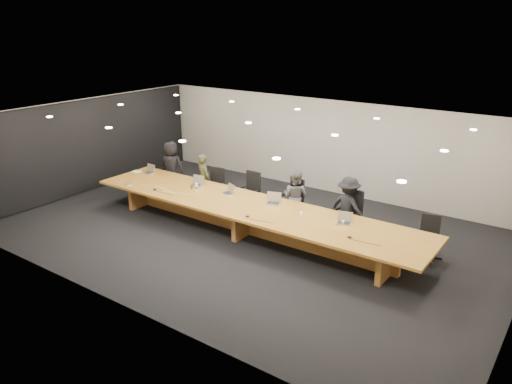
# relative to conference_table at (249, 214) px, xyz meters

# --- Properties ---
(ground) EXTENTS (12.00, 12.00, 0.00)m
(ground) POSITION_rel_conference_table_xyz_m (0.00, 0.00, -0.52)
(ground) COLOR black
(ground) RESTS_ON ground
(back_wall) EXTENTS (12.00, 0.02, 2.80)m
(back_wall) POSITION_rel_conference_table_xyz_m (0.00, 4.00, 0.88)
(back_wall) COLOR #B8B4A7
(back_wall) RESTS_ON ground
(left_wall_panel) EXTENTS (0.08, 7.84, 2.74)m
(left_wall_panel) POSITION_rel_conference_table_xyz_m (-5.94, 0.00, 0.85)
(left_wall_panel) COLOR black
(left_wall_panel) RESTS_ON ground
(conference_table) EXTENTS (9.00, 1.80, 0.75)m
(conference_table) POSITION_rel_conference_table_xyz_m (0.00, 0.00, 0.00)
(conference_table) COLOR #956220
(conference_table) RESTS_ON ground
(chair_far_left) EXTENTS (0.68, 0.68, 1.05)m
(chair_far_left) POSITION_rel_conference_table_xyz_m (-4.06, 1.23, 0.01)
(chair_far_left) COLOR black
(chair_far_left) RESTS_ON ground
(chair_left) EXTENTS (0.62, 0.62, 1.04)m
(chair_left) POSITION_rel_conference_table_xyz_m (-2.07, 1.16, 0.00)
(chair_left) COLOR black
(chair_left) RESTS_ON ground
(chair_mid_left) EXTENTS (0.59, 0.59, 1.12)m
(chair_mid_left) POSITION_rel_conference_table_xyz_m (-0.90, 1.21, 0.04)
(chair_mid_left) COLOR black
(chair_mid_left) RESTS_ON ground
(chair_mid_right) EXTENTS (0.76, 0.76, 1.18)m
(chair_mid_right) POSITION_rel_conference_table_xyz_m (0.42, 1.23, 0.07)
(chair_mid_right) COLOR black
(chair_mid_right) RESTS_ON ground
(chair_right) EXTENTS (0.69, 0.69, 1.20)m
(chair_right) POSITION_rel_conference_table_xyz_m (2.07, 1.19, 0.08)
(chair_right) COLOR black
(chair_right) RESTS_ON ground
(chair_far_right) EXTENTS (0.62, 0.62, 0.99)m
(chair_far_right) POSITION_rel_conference_table_xyz_m (4.01, 1.21, -0.02)
(chair_far_right) COLOR black
(chair_far_right) RESTS_ON ground
(person_a) EXTENTS (0.88, 0.70, 1.57)m
(person_a) POSITION_rel_conference_table_xyz_m (-3.77, 1.20, 0.26)
(person_a) COLOR black
(person_a) RESTS_ON ground
(person_b) EXTENTS (0.59, 0.48, 1.40)m
(person_b) POSITION_rel_conference_table_xyz_m (-2.43, 1.14, 0.18)
(person_b) COLOR #32321B
(person_b) RESTS_ON ground
(person_c) EXTENTS (0.70, 0.56, 1.41)m
(person_c) POSITION_rel_conference_table_xyz_m (0.55, 1.28, 0.18)
(person_c) COLOR #4C4C4E
(person_c) RESTS_ON ground
(person_d) EXTENTS (1.06, 0.74, 1.50)m
(person_d) POSITION_rel_conference_table_xyz_m (2.04, 1.26, 0.23)
(person_d) COLOR black
(person_d) RESTS_ON ground
(laptop_a) EXTENTS (0.34, 0.26, 0.26)m
(laptop_a) POSITION_rel_conference_table_xyz_m (-3.96, 0.42, 0.36)
(laptop_a) COLOR tan
(laptop_a) RESTS_ON conference_table
(laptop_b) EXTENTS (0.37, 0.28, 0.27)m
(laptop_b) POSITION_rel_conference_table_xyz_m (-2.05, 0.38, 0.37)
(laptop_b) COLOR tan
(laptop_b) RESTS_ON conference_table
(laptop_c) EXTENTS (0.38, 0.34, 0.25)m
(laptop_c) POSITION_rel_conference_table_xyz_m (-0.94, 0.35, 0.35)
(laptop_c) COLOR #C4B195
(laptop_c) RESTS_ON conference_table
(laptop_d) EXTENTS (0.42, 0.36, 0.28)m
(laptop_d) POSITION_rel_conference_table_xyz_m (0.44, 0.40, 0.37)
(laptop_d) COLOR #C2AD94
(laptop_d) RESTS_ON conference_table
(laptop_e) EXTENTS (0.37, 0.30, 0.25)m
(laptop_e) POSITION_rel_conference_table_xyz_m (2.40, 0.27, 0.36)
(laptop_e) COLOR tan
(laptop_e) RESTS_ON conference_table
(water_bottle) EXTENTS (0.10, 0.10, 0.24)m
(water_bottle) POSITION_rel_conference_table_xyz_m (-1.68, -0.01, 0.35)
(water_bottle) COLOR silver
(water_bottle) RESTS_ON conference_table
(amber_mug) EXTENTS (0.08, 0.08, 0.09)m
(amber_mug) POSITION_rel_conference_table_xyz_m (-1.96, 0.12, 0.28)
(amber_mug) COLOR brown
(amber_mug) RESTS_ON conference_table
(paper_cup_near) EXTENTS (0.08, 0.08, 0.09)m
(paper_cup_near) POSITION_rel_conference_table_xyz_m (1.39, 0.14, 0.27)
(paper_cup_near) COLOR white
(paper_cup_near) RESTS_ON conference_table
(paper_cup_far) EXTENTS (0.08, 0.08, 0.08)m
(paper_cup_far) POSITION_rel_conference_table_xyz_m (2.38, 0.25, 0.27)
(paper_cup_far) COLOR white
(paper_cup_far) RESTS_ON conference_table
(notepad) EXTENTS (0.26, 0.22, 0.01)m
(notepad) POSITION_rel_conference_table_xyz_m (-4.35, 0.34, 0.24)
(notepad) COLOR white
(notepad) RESTS_ON conference_table
(lime_gadget) EXTENTS (0.15, 0.10, 0.02)m
(lime_gadget) POSITION_rel_conference_table_xyz_m (-4.36, 0.35, 0.26)
(lime_gadget) COLOR #5AC133
(lime_gadget) RESTS_ON notepad
(av_box) EXTENTS (0.22, 0.19, 0.03)m
(av_box) POSITION_rel_conference_table_xyz_m (-3.59, -0.64, 0.24)
(av_box) COLOR silver
(av_box) RESTS_ON conference_table
(mic_left) EXTENTS (0.15, 0.15, 0.03)m
(mic_left) POSITION_rel_conference_table_xyz_m (-2.71, -0.52, 0.24)
(mic_left) COLOR black
(mic_left) RESTS_ON conference_table
(mic_center) EXTENTS (0.12, 0.12, 0.03)m
(mic_center) POSITION_rel_conference_table_xyz_m (0.41, -0.62, 0.24)
(mic_center) COLOR black
(mic_center) RESTS_ON conference_table
(mic_right) EXTENTS (0.14, 0.14, 0.03)m
(mic_right) POSITION_rel_conference_table_xyz_m (2.82, -0.33, 0.24)
(mic_right) COLOR black
(mic_right) RESTS_ON conference_table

